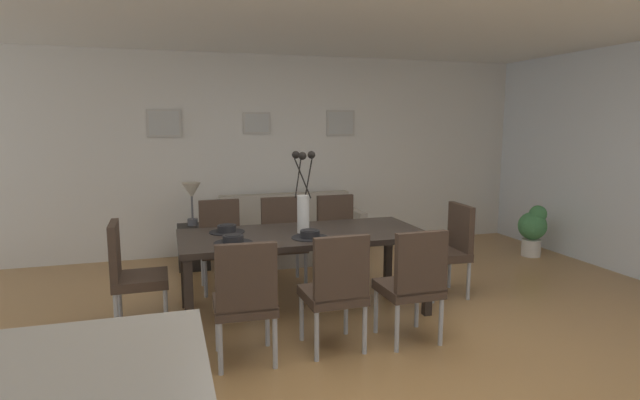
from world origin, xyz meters
name	(u,v)px	position (x,y,z in m)	size (l,w,h in m)	color
ground_plane	(358,347)	(0.00, 0.00, 0.00)	(9.00, 9.00, 0.00)	#A87A47
back_wall_panel	(271,154)	(0.00, 3.25, 1.30)	(9.00, 0.10, 2.60)	silver
ceiling_panel	(343,3)	(0.00, 0.40, 2.64)	(9.00, 7.20, 0.08)	white
dining_table	(303,240)	(-0.20, 0.87, 0.67)	(2.20, 0.97, 0.74)	black
dining_chair_near_left	(245,296)	(-0.87, -0.03, 0.51)	(0.46, 0.46, 0.92)	#3D2D23
dining_chair_near_right	(221,240)	(-0.85, 1.78, 0.51)	(0.44, 0.44, 0.92)	#3D2D23
dining_chair_far_left	(336,286)	(-0.19, -0.01, 0.51)	(0.45, 0.45, 0.92)	#3D2D23
dining_chair_far_right	(283,236)	(-0.19, 1.77, 0.51)	(0.45, 0.45, 0.92)	#3D2D23
dining_chair_mid_left	(413,280)	(0.44, -0.05, 0.51)	(0.45, 0.45, 0.92)	#3D2D23
dining_chair_mid_right	(338,233)	(0.44, 1.74, 0.51)	(0.45, 0.45, 0.92)	#3D2D23
dining_chair_head_west	(130,270)	(-1.69, 0.89, 0.51)	(0.44, 0.44, 0.92)	#3D2D23
dining_chair_head_east	(450,245)	(1.32, 0.88, 0.51)	(0.46, 0.46, 0.92)	#3D2D23
centerpiece_vase	(303,202)	(-0.20, 0.87, 1.02)	(0.21, 0.23, 0.73)	silver
placemat_near_left	(233,243)	(-0.86, 0.65, 0.74)	(0.32, 0.32, 0.01)	black
bowl_near_left	(233,238)	(-0.86, 0.65, 0.78)	(0.17, 0.17, 0.07)	black
placemat_near_right	(227,232)	(-0.86, 1.09, 0.74)	(0.32, 0.32, 0.01)	black
bowl_near_right	(227,228)	(-0.86, 1.09, 0.78)	(0.17, 0.17, 0.07)	black
placemat_far_left	(310,237)	(-0.20, 0.65, 0.74)	(0.32, 0.32, 0.01)	black
bowl_far_left	(310,233)	(-0.20, 0.65, 0.78)	(0.17, 0.17, 0.07)	black
sofa	(291,237)	(0.13, 2.70, 0.28)	(1.72, 0.84, 0.80)	#A89E8E
side_table	(194,247)	(-1.09, 2.60, 0.26)	(0.36, 0.36, 0.52)	black
table_lamp	(192,194)	(-1.09, 2.60, 0.89)	(0.22, 0.22, 0.51)	#4C4C51
framed_picture_left	(164,123)	(-1.36, 3.18, 1.72)	(0.41, 0.03, 0.34)	#B2ADA3
framed_picture_center	(257,123)	(-0.20, 3.18, 1.72)	(0.36, 0.03, 0.28)	#B2ADA3
framed_picture_right	(341,123)	(0.96, 3.18, 1.72)	(0.40, 0.03, 0.35)	#B2ADA3
potted_plant	(533,228)	(3.16, 1.88, 0.37)	(0.36, 0.36, 0.67)	silver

